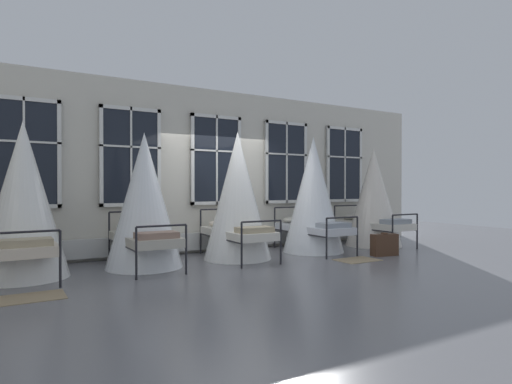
% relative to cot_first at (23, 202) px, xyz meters
% --- Properties ---
extents(ground, '(21.58, 21.58, 0.00)m').
position_rel_cot_first_xyz_m(ground, '(3.70, -0.15, -1.16)').
color(ground, slate).
extents(back_wall_with_windows, '(11.79, 0.10, 3.52)m').
position_rel_cot_first_xyz_m(back_wall_with_windows, '(3.70, 1.15, 0.60)').
color(back_wall_with_windows, beige).
rests_on(back_wall_with_windows, ground).
extents(window_bank, '(8.52, 0.10, 2.89)m').
position_rel_cot_first_xyz_m(window_bank, '(3.70, 1.03, 0.05)').
color(window_bank, black).
rests_on(window_bank, ground).
extents(cot_first, '(1.31, 1.93, 2.41)m').
position_rel_cot_first_xyz_m(cot_first, '(0.00, 0.00, 0.00)').
color(cot_first, black).
rests_on(cot_first, ground).
extents(cot_second, '(1.31, 1.92, 2.34)m').
position_rel_cot_first_xyz_m(cot_second, '(1.84, -0.03, -0.04)').
color(cot_second, black).
rests_on(cot_second, ground).
extents(cot_third, '(1.31, 1.92, 2.47)m').
position_rel_cot_first_xyz_m(cot_third, '(3.66, -0.04, 0.03)').
color(cot_third, black).
rests_on(cot_third, ground).
extents(cot_fourth, '(1.31, 1.92, 2.49)m').
position_rel_cot_first_xyz_m(cot_fourth, '(5.51, -0.04, 0.04)').
color(cot_fourth, black).
rests_on(cot_fourth, ground).
extents(cot_fifth, '(1.31, 1.91, 2.32)m').
position_rel_cot_first_xyz_m(cot_fifth, '(7.34, -0.01, -0.04)').
color(cot_fifth, black).
rests_on(cot_fifth, ground).
extents(rug_first, '(0.81, 0.57, 0.01)m').
position_rel_cot_first_xyz_m(rug_first, '(0.04, -1.35, -1.16)').
color(rug_first, '#8E7A5B').
rests_on(rug_first, ground).
extents(rug_fourth, '(0.80, 0.56, 0.01)m').
position_rel_cot_first_xyz_m(rug_fourth, '(5.54, -1.35, -1.16)').
color(rug_fourth, '#8E7A5B').
rests_on(rug_fourth, ground).
extents(suitcase_dark, '(0.59, 0.30, 0.47)m').
position_rel_cot_first_xyz_m(suitcase_dark, '(6.40, -1.23, -0.94)').
color(suitcase_dark, '#472D1E').
rests_on(suitcase_dark, ground).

